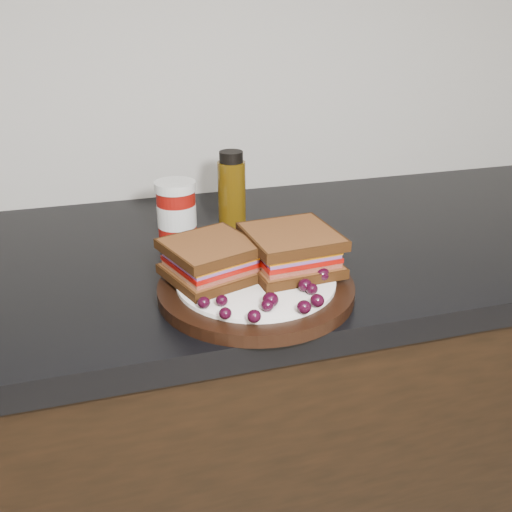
{
  "coord_description": "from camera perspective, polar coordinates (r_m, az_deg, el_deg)",
  "views": [
    {
      "loc": [
        -0.05,
        0.83,
        1.29
      ],
      "look_at": [
        0.15,
        1.53,
        0.96
      ],
      "focal_mm": 40.0,
      "sensor_mm": 36.0,
      "label": 1
    }
  ],
  "objects": [
    {
      "name": "grape_11",
      "position": [
        0.82,
        5.11,
        -1.3
      ],
      "size": [
        0.02,
        0.02,
        0.02
      ],
      "primitive_type": "ellipsoid",
      "color": "black",
      "rests_on": "plate"
    },
    {
      "name": "grape_16",
      "position": [
        0.82,
        -5.87,
        -1.6
      ],
      "size": [
        0.02,
        0.02,
        0.01
      ],
      "primitive_type": "ellipsoid",
      "color": "black",
      "rests_on": "plate"
    },
    {
      "name": "grape_7",
      "position": [
        0.74,
        6.14,
        -4.45
      ],
      "size": [
        0.02,
        0.02,
        0.02
      ],
      "primitive_type": "ellipsoid",
      "color": "black",
      "rests_on": "plate"
    },
    {
      "name": "sandwich_left",
      "position": [
        0.81,
        -4.6,
        -0.39
      ],
      "size": [
        0.15,
        0.15,
        0.05
      ],
      "primitive_type": null,
      "rotation": [
        0.0,
        0.0,
        0.33
      ],
      "color": "brown",
      "rests_on": "plate"
    },
    {
      "name": "grape_8",
      "position": [
        0.77,
        5.6,
        -3.3
      ],
      "size": [
        0.02,
        0.02,
        0.02
      ],
      "primitive_type": "ellipsoid",
      "color": "black",
      "rests_on": "plate"
    },
    {
      "name": "grape_14",
      "position": [
        0.84,
        -4.08,
        -0.59
      ],
      "size": [
        0.02,
        0.02,
        0.02
      ],
      "primitive_type": "ellipsoid",
      "color": "black",
      "rests_on": "plate"
    },
    {
      "name": "grape_1",
      "position": [
        0.74,
        -3.44,
        -4.46
      ],
      "size": [
        0.02,
        0.02,
        0.01
      ],
      "primitive_type": "ellipsoid",
      "color": "black",
      "rests_on": "plate"
    },
    {
      "name": "sandwich_right",
      "position": [
        0.83,
        3.51,
        0.6
      ],
      "size": [
        0.14,
        0.14,
        0.06
      ],
      "primitive_type": null,
      "rotation": [
        0.0,
        0.0,
        0.08
      ],
      "color": "brown",
      "rests_on": "plate"
    },
    {
      "name": "grape_19",
      "position": [
        0.84,
        -5.05,
        -0.81
      ],
      "size": [
        0.02,
        0.02,
        0.02
      ],
      "primitive_type": "ellipsoid",
      "color": "black",
      "rests_on": "plate"
    },
    {
      "name": "grape_2",
      "position": [
        0.71,
        -3.09,
        -5.75
      ],
      "size": [
        0.02,
        0.02,
        0.02
      ],
      "primitive_type": "ellipsoid",
      "color": "black",
      "rests_on": "plate"
    },
    {
      "name": "grape_21",
      "position": [
        0.79,
        -4.63,
        -2.25
      ],
      "size": [
        0.02,
        0.02,
        0.02
      ],
      "primitive_type": "ellipsoid",
      "color": "black",
      "rests_on": "plate"
    },
    {
      "name": "grape_0",
      "position": [
        0.74,
        -5.24,
        -4.66
      ],
      "size": [
        0.02,
        0.02,
        0.02
      ],
      "primitive_type": "ellipsoid",
      "color": "black",
      "rests_on": "plate"
    },
    {
      "name": "grape_5",
      "position": [
        0.73,
        1.15,
        -4.95
      ],
      "size": [
        0.02,
        0.02,
        0.02
      ],
      "primitive_type": "ellipsoid",
      "color": "black",
      "rests_on": "plate"
    },
    {
      "name": "grape_3",
      "position": [
        0.7,
        -0.19,
        -6.04
      ],
      "size": [
        0.02,
        0.02,
        0.02
      ],
      "primitive_type": "ellipsoid",
      "color": "black",
      "rests_on": "plate"
    },
    {
      "name": "grape_20",
      "position": [
        0.8,
        -3.96,
        -2.08
      ],
      "size": [
        0.02,
        0.02,
        0.02
      ],
      "primitive_type": "ellipsoid",
      "color": "black",
      "rests_on": "plate"
    },
    {
      "name": "condiment_jar",
      "position": [
        1.0,
        -7.96,
        4.51
      ],
      "size": [
        0.08,
        0.08,
        0.1
      ],
      "primitive_type": "cylinder",
      "rotation": [
        0.0,
        0.0,
        0.15
      ],
      "color": "maroon",
      "rests_on": "countertop"
    },
    {
      "name": "countertop",
      "position": [
        0.96,
        -11.47,
        -1.21
      ],
      "size": [
        3.98,
        0.6,
        0.04
      ],
      "primitive_type": "cube",
      "color": "black",
      "rests_on": "base_cabinets"
    },
    {
      "name": "grape_6",
      "position": [
        0.72,
        4.83,
        -5.11
      ],
      "size": [
        0.02,
        0.02,
        0.02
      ],
      "primitive_type": "ellipsoid",
      "color": "black",
      "rests_on": "plate"
    },
    {
      "name": "grape_13",
      "position": [
        0.86,
        3.45,
        -0.09
      ],
      "size": [
        0.02,
        0.02,
        0.02
      ],
      "primitive_type": "ellipsoid",
      "color": "black",
      "rests_on": "plate"
    },
    {
      "name": "grape_9",
      "position": [
        0.78,
        4.93,
        -2.92
      ],
      "size": [
        0.02,
        0.02,
        0.02
      ],
      "primitive_type": "ellipsoid",
      "color": "black",
      "rests_on": "plate"
    },
    {
      "name": "grape_12",
      "position": [
        0.83,
        4.79,
        -0.94
      ],
      "size": [
        0.02,
        0.02,
        0.02
      ],
      "primitive_type": "ellipsoid",
      "color": "black",
      "rests_on": "plate"
    },
    {
      "name": "oil_bottle",
      "position": [
        1.04,
        -2.45,
        6.64
      ],
      "size": [
        0.07,
        0.07,
        0.14
      ],
      "primitive_type": "cylinder",
      "rotation": [
        0.0,
        0.0,
        0.42
      ],
      "color": "#493207",
      "rests_on": "countertop"
    },
    {
      "name": "plate",
      "position": [
        0.82,
        -0.0,
        -3.26
      ],
      "size": [
        0.28,
        0.28,
        0.02
      ],
      "primitive_type": "cylinder",
      "color": "black",
      "rests_on": "countertop"
    },
    {
      "name": "grape_10",
      "position": [
        0.81,
        6.63,
        -1.83
      ],
      "size": [
        0.02,
        0.02,
        0.02
      ],
      "primitive_type": "ellipsoid",
      "color": "black",
      "rests_on": "plate"
    },
    {
      "name": "grape_4",
      "position": [
        0.73,
        1.45,
        -4.4
      ],
      "size": [
        0.02,
        0.02,
        0.02
      ],
      "primitive_type": "ellipsoid",
      "color": "black",
      "rests_on": "plate"
    },
    {
      "name": "grape_18",
      "position": [
        0.77,
        -5.83,
        -3.25
      ],
      "size": [
        0.02,
        0.02,
        0.02
      ],
      "primitive_type": "ellipsoid",
      "color": "black",
      "rests_on": "plate"
    },
    {
      "name": "grape_17",
      "position": [
        0.79,
        -4.96,
        -2.31
      ],
      "size": [
        0.02,
        0.02,
        0.02
      ],
      "primitive_type": "ellipsoid",
      "color": "black",
      "rests_on": "plate"
    },
    {
      "name": "base_cabinets",
      "position": [
        1.22,
        -9.61,
        -20.58
      ],
      "size": [
        3.96,
        0.58,
        0.86
      ],
      "primitive_type": "cube",
      "color": "black",
      "rests_on": "ground_plane"
    },
    {
      "name": "grape_15",
      "position": [
        0.83,
        -3.38,
        -1.1
      ],
      "size": [
        0.02,
        0.02,
        0.02
      ],
      "primitive_type": "ellipsoid",
      "color": "black",
      "rests_on": "plate"
    }
  ]
}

